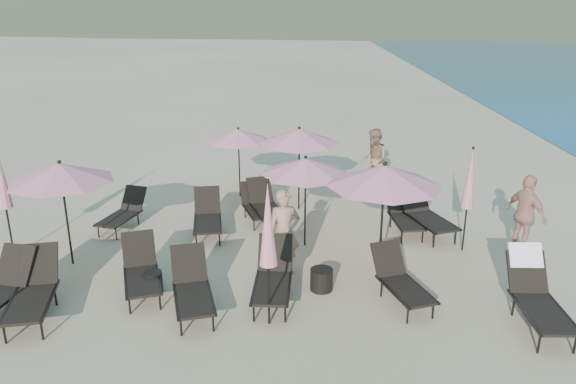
{
  "coord_description": "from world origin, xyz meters",
  "views": [
    {
      "loc": [
        -0.13,
        -9.05,
        5.39
      ],
      "look_at": [
        -0.34,
        3.5,
        1.1
      ],
      "focal_mm": 35.0,
      "sensor_mm": 36.0,
      "label": 1
    }
  ],
  "objects_px": {
    "lounger_7": "(207,216)",
    "umbrella_open_3": "(238,135)",
    "lounger_10": "(403,210)",
    "lounger_0": "(33,290)",
    "side_table_0": "(153,282)",
    "umbrella_open_0": "(61,173)",
    "umbrella_closed_0": "(268,226)",
    "lounger_4": "(400,280)",
    "umbrella_closed_2": "(0,175)",
    "lounger_2": "(192,287)",
    "beachgoer_a": "(284,233)",
    "lounger_5": "(536,292)",
    "umbrella_open_4": "(299,136)",
    "lounger_8": "(265,204)",
    "lounger_11": "(426,213)",
    "lounger_6": "(123,212)",
    "beachgoer_c": "(526,215)",
    "umbrella_closed_1": "(470,179)",
    "umbrella_open_2": "(384,176)",
    "lounger_3": "(273,276)",
    "beachgoer_b": "(374,160)",
    "umbrella_open_1": "(306,166)",
    "lounger_9": "(256,205)",
    "lounger_1": "(141,270)",
    "side_table_1": "(321,279)"
  },
  "relations": [
    {
      "from": "lounger_7",
      "to": "umbrella_open_3",
      "type": "height_order",
      "value": "umbrella_open_3"
    },
    {
      "from": "lounger_10",
      "to": "umbrella_open_3",
      "type": "xyz_separation_m",
      "value": [
        -4.27,
        2.45,
        1.3
      ]
    },
    {
      "from": "lounger_0",
      "to": "side_table_0",
      "type": "relative_size",
      "value": 4.4
    },
    {
      "from": "umbrella_open_0",
      "to": "umbrella_closed_0",
      "type": "bearing_deg",
      "value": -27.83
    },
    {
      "from": "lounger_4",
      "to": "umbrella_open_0",
      "type": "xyz_separation_m",
      "value": [
        -6.79,
        1.46,
        1.62
      ]
    },
    {
      "from": "lounger_4",
      "to": "umbrella_closed_2",
      "type": "xyz_separation_m",
      "value": [
        -8.25,
        1.82,
        1.44
      ]
    },
    {
      "from": "lounger_10",
      "to": "lounger_2",
      "type": "bearing_deg",
      "value": -145.11
    },
    {
      "from": "lounger_0",
      "to": "lounger_7",
      "type": "bearing_deg",
      "value": 44.31
    },
    {
      "from": "lounger_0",
      "to": "beachgoer_a",
      "type": "distance_m",
      "value": 4.8
    },
    {
      "from": "lounger_5",
      "to": "umbrella_open_4",
      "type": "relative_size",
      "value": 0.83
    },
    {
      "from": "lounger_2",
      "to": "lounger_8",
      "type": "relative_size",
      "value": 1.02
    },
    {
      "from": "lounger_5",
      "to": "beachgoer_a",
      "type": "bearing_deg",
      "value": 158.18
    },
    {
      "from": "lounger_11",
      "to": "umbrella_open_3",
      "type": "bearing_deg",
      "value": 131.47
    },
    {
      "from": "lounger_5",
      "to": "lounger_6",
      "type": "distance_m",
      "value": 9.48
    },
    {
      "from": "umbrella_open_0",
      "to": "beachgoer_c",
      "type": "distance_m",
      "value": 10.01
    },
    {
      "from": "umbrella_closed_1",
      "to": "beachgoer_a",
      "type": "xyz_separation_m",
      "value": [
        -4.03,
        -1.17,
        -0.79
      ]
    },
    {
      "from": "umbrella_open_0",
      "to": "umbrella_closed_2",
      "type": "relative_size",
      "value": 0.86
    },
    {
      "from": "lounger_7",
      "to": "umbrella_open_2",
      "type": "xyz_separation_m",
      "value": [
        3.86,
        -2.2,
        1.72
      ]
    },
    {
      "from": "lounger_3",
      "to": "lounger_11",
      "type": "height_order",
      "value": "lounger_11"
    },
    {
      "from": "umbrella_closed_2",
      "to": "lounger_8",
      "type": "bearing_deg",
      "value": 21.83
    },
    {
      "from": "beachgoer_b",
      "to": "umbrella_closed_1",
      "type": "bearing_deg",
      "value": 6.06
    },
    {
      "from": "lounger_3",
      "to": "lounger_8",
      "type": "distance_m",
      "value": 3.99
    },
    {
      "from": "umbrella_open_3",
      "to": "beachgoer_a",
      "type": "xyz_separation_m",
      "value": [
        1.4,
        -4.85,
        -0.89
      ]
    },
    {
      "from": "lounger_2",
      "to": "lounger_7",
      "type": "distance_m",
      "value": 3.59
    },
    {
      "from": "lounger_5",
      "to": "umbrella_open_1",
      "type": "distance_m",
      "value": 5.29
    },
    {
      "from": "lounger_7",
      "to": "lounger_11",
      "type": "relative_size",
      "value": 0.9
    },
    {
      "from": "umbrella_closed_2",
      "to": "side_table_0",
      "type": "bearing_deg",
      "value": -24.45
    },
    {
      "from": "lounger_5",
      "to": "umbrella_closed_0",
      "type": "height_order",
      "value": "umbrella_closed_0"
    },
    {
      "from": "lounger_4",
      "to": "umbrella_closed_2",
      "type": "height_order",
      "value": "umbrella_closed_2"
    },
    {
      "from": "umbrella_open_4",
      "to": "beachgoer_b",
      "type": "height_order",
      "value": "umbrella_open_4"
    },
    {
      "from": "lounger_9",
      "to": "umbrella_open_1",
      "type": "relative_size",
      "value": 0.75
    },
    {
      "from": "lounger_6",
      "to": "umbrella_open_0",
      "type": "xyz_separation_m",
      "value": [
        -0.53,
        -2.04,
        1.64
      ]
    },
    {
      "from": "lounger_1",
      "to": "lounger_0",
      "type": "bearing_deg",
      "value": -170.31
    },
    {
      "from": "lounger_7",
      "to": "umbrella_open_3",
      "type": "bearing_deg",
      "value": 71.18
    },
    {
      "from": "umbrella_open_3",
      "to": "lounger_2",
      "type": "bearing_deg",
      "value": -92.18
    },
    {
      "from": "umbrella_open_4",
      "to": "beachgoer_a",
      "type": "relative_size",
      "value": 1.27
    },
    {
      "from": "side_table_1",
      "to": "beachgoer_b",
      "type": "xyz_separation_m",
      "value": [
        1.79,
        6.19,
        0.71
      ]
    },
    {
      "from": "side_table_0",
      "to": "lounger_7",
      "type": "bearing_deg",
      "value": 78.39
    },
    {
      "from": "lounger_11",
      "to": "lounger_5",
      "type": "bearing_deg",
      "value": -94.88
    },
    {
      "from": "umbrella_open_1",
      "to": "umbrella_closed_1",
      "type": "bearing_deg",
      "value": -3.69
    },
    {
      "from": "beachgoer_b",
      "to": "lounger_4",
      "type": "bearing_deg",
      "value": -15.97
    },
    {
      "from": "lounger_11",
      "to": "side_table_0",
      "type": "height_order",
      "value": "lounger_11"
    },
    {
      "from": "lounger_11",
      "to": "umbrella_closed_1",
      "type": "distance_m",
      "value": 1.72
    },
    {
      "from": "lounger_3",
      "to": "umbrella_open_4",
      "type": "distance_m",
      "value": 5.14
    },
    {
      "from": "lounger_6",
      "to": "lounger_9",
      "type": "distance_m",
      "value": 3.31
    },
    {
      "from": "side_table_1",
      "to": "side_table_0",
      "type": "bearing_deg",
      "value": -176.86
    },
    {
      "from": "umbrella_open_2",
      "to": "beachgoer_a",
      "type": "relative_size",
      "value": 1.36
    },
    {
      "from": "lounger_7",
      "to": "umbrella_open_1",
      "type": "relative_size",
      "value": 0.82
    },
    {
      "from": "lounger_3",
      "to": "lounger_9",
      "type": "relative_size",
      "value": 1.12
    },
    {
      "from": "umbrella_open_0",
      "to": "lounger_5",
      "type": "bearing_deg",
      "value": -13.3
    }
  ]
}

